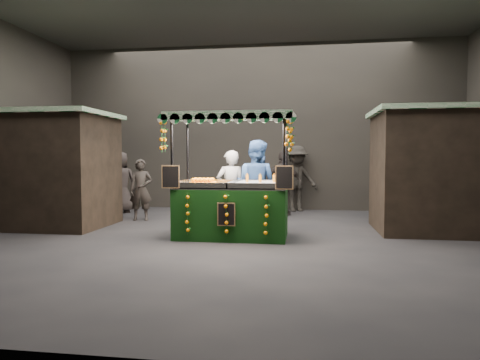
# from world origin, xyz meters

# --- Properties ---
(ground) EXTENTS (12.00, 12.00, 0.00)m
(ground) POSITION_xyz_m (0.00, 0.00, 0.00)
(ground) COLOR black
(ground) RESTS_ON ground
(market_hall) EXTENTS (12.10, 10.10, 5.05)m
(market_hall) POSITION_xyz_m (0.00, 0.00, 3.38)
(market_hall) COLOR black
(market_hall) RESTS_ON ground
(neighbour_stall_left) EXTENTS (3.00, 2.20, 2.60)m
(neighbour_stall_left) POSITION_xyz_m (-4.40, 1.00, 1.31)
(neighbour_stall_left) COLOR black
(neighbour_stall_left) RESTS_ON ground
(neighbour_stall_right) EXTENTS (3.00, 2.20, 2.60)m
(neighbour_stall_right) POSITION_xyz_m (4.40, 1.50, 1.31)
(neighbour_stall_right) COLOR black
(neighbour_stall_right) RESTS_ON ground
(juice_stall) EXTENTS (2.50, 1.47, 2.42)m
(juice_stall) POSITION_xyz_m (0.06, 0.18, 0.75)
(juice_stall) COLOR black
(juice_stall) RESTS_ON ground
(vendor_grey) EXTENTS (0.74, 0.63, 1.73)m
(vendor_grey) POSITION_xyz_m (-0.14, 1.21, 0.87)
(vendor_grey) COLOR gray
(vendor_grey) RESTS_ON ground
(vendor_blue) EXTENTS (1.14, 1.02, 1.95)m
(vendor_blue) POSITION_xyz_m (0.42, 1.14, 0.98)
(vendor_blue) COLOR navy
(vendor_blue) RESTS_ON ground
(shopper_0) EXTENTS (0.62, 0.47, 1.54)m
(shopper_0) POSITION_xyz_m (-2.59, 2.19, 0.77)
(shopper_0) COLOR #2A2522
(shopper_0) RESTS_ON ground
(shopper_1) EXTENTS (1.16, 1.12, 1.88)m
(shopper_1) POSITION_xyz_m (3.60, 3.01, 0.94)
(shopper_1) COLOR black
(shopper_1) RESTS_ON ground
(shopper_2) EXTENTS (1.07, 0.56, 1.74)m
(shopper_2) POSITION_xyz_m (0.91, 3.58, 0.87)
(shopper_2) COLOR #2E2725
(shopper_2) RESTS_ON ground
(shopper_3) EXTENTS (1.41, 1.11, 1.92)m
(shopper_3) POSITION_xyz_m (1.24, 4.60, 0.96)
(shopper_3) COLOR black
(shopper_3) RESTS_ON ground
(shopper_4) EXTENTS (1.02, 0.94, 1.75)m
(shopper_4) POSITION_xyz_m (-3.71, 3.51, 0.87)
(shopper_4) COLOR #2A2422
(shopper_4) RESTS_ON ground
(shopper_5) EXTENTS (1.06, 1.44, 1.51)m
(shopper_5) POSITION_xyz_m (4.50, 2.16, 0.76)
(shopper_5) COLOR #292521
(shopper_5) RESTS_ON ground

